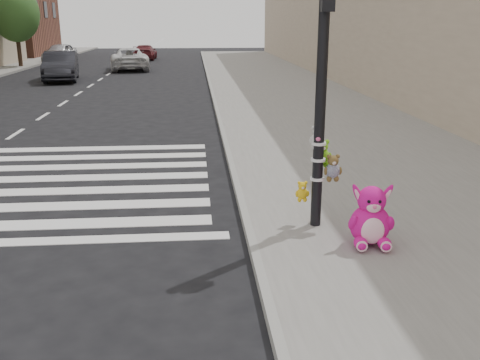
{
  "coord_description": "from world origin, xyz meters",
  "views": [
    {
      "loc": [
        0.77,
        -5.88,
        3.21
      ],
      "look_at": [
        1.46,
        2.29,
        0.75
      ],
      "focal_mm": 40.0,
      "sensor_mm": 36.0,
      "label": 1
    }
  ],
  "objects_px": {
    "pink_bunny": "(371,220)",
    "car_dark_far": "(61,66)",
    "signal_pole": "(321,120)",
    "red_teddy": "(314,217)",
    "car_white_near": "(130,59)"
  },
  "relations": [
    {
      "from": "signal_pole",
      "to": "red_teddy",
      "type": "bearing_deg",
      "value": 103.68
    },
    {
      "from": "signal_pole",
      "to": "pink_bunny",
      "type": "xyz_separation_m",
      "value": [
        0.57,
        -0.84,
        -1.28
      ]
    },
    {
      "from": "pink_bunny",
      "to": "red_teddy",
      "type": "bearing_deg",
      "value": 129.72
    },
    {
      "from": "car_dark_far",
      "to": "car_white_near",
      "type": "height_order",
      "value": "car_dark_far"
    },
    {
      "from": "pink_bunny",
      "to": "car_dark_far",
      "type": "xyz_separation_m",
      "value": [
        -9.7,
        23.61,
        0.28
      ]
    },
    {
      "from": "car_white_near",
      "to": "car_dark_far",
      "type": "bearing_deg",
      "value": 57.38
    },
    {
      "from": "signal_pole",
      "to": "pink_bunny",
      "type": "relative_size",
      "value": 4.39
    },
    {
      "from": "red_teddy",
      "to": "car_dark_far",
      "type": "bearing_deg",
      "value": 85.55
    },
    {
      "from": "signal_pole",
      "to": "car_dark_far",
      "type": "height_order",
      "value": "signal_pole"
    },
    {
      "from": "pink_bunny",
      "to": "car_dark_far",
      "type": "distance_m",
      "value": 25.53
    },
    {
      "from": "signal_pole",
      "to": "car_dark_far",
      "type": "xyz_separation_m",
      "value": [
        -9.13,
        22.78,
        -1.0
      ]
    },
    {
      "from": "pink_bunny",
      "to": "signal_pole",
      "type": "bearing_deg",
      "value": 131.43
    },
    {
      "from": "pink_bunny",
      "to": "car_dark_far",
      "type": "height_order",
      "value": "car_dark_far"
    },
    {
      "from": "red_teddy",
      "to": "car_white_near",
      "type": "xyz_separation_m",
      "value": [
        -6.1,
        29.02,
        0.49
      ]
    },
    {
      "from": "pink_bunny",
      "to": "red_teddy",
      "type": "relative_size",
      "value": 5.2
    }
  ]
}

